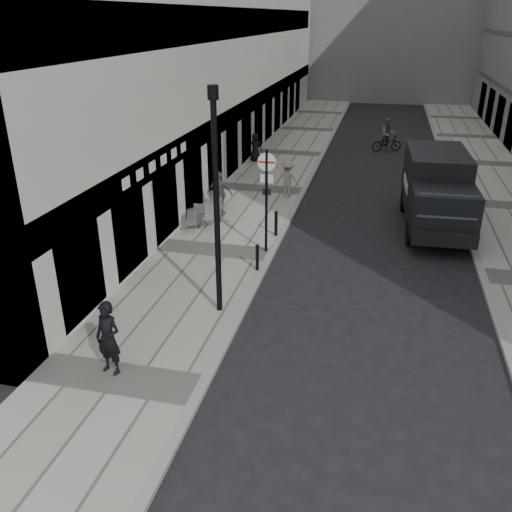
{
  "coord_description": "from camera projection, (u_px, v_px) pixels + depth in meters",
  "views": [
    {
      "loc": [
        3.46,
        -6.54,
        7.75
      ],
      "look_at": [
        0.21,
        7.33,
        1.4
      ],
      "focal_mm": 38.0,
      "sensor_mm": 36.0,
      "label": 1
    }
  ],
  "objects": [
    {
      "name": "sign_post",
      "position": [
        266.0,
        188.0,
        18.19
      ],
      "size": [
        0.62,
        0.09,
        3.61
      ],
      "rotation": [
        0.0,
        0.0,
        -0.0
      ],
      "color": "black",
      "rests_on": "sidewalk"
    },
    {
      "name": "pedestrian_b",
      "position": [
        288.0,
        178.0,
        24.65
      ],
      "size": [
        1.1,
        0.68,
        1.64
      ],
      "primitive_type": "imported",
      "rotation": [
        0.0,
        0.0,
        3.07
      ],
      "color": "gray",
      "rests_on": "sidewalk"
    },
    {
      "name": "walking_man",
      "position": [
        108.0,
        338.0,
        12.31
      ],
      "size": [
        0.75,
        0.58,
        1.81
      ],
      "primitive_type": "imported",
      "rotation": [
        0.0,
        0.0,
        -0.24
      ],
      "color": "black",
      "rests_on": "sidewalk"
    },
    {
      "name": "cyclist",
      "position": [
        387.0,
        138.0,
        33.41
      ],
      "size": [
        1.97,
        1.27,
        2.01
      ],
      "rotation": [
        0.0,
        0.0,
        0.36
      ],
      "color": "black",
      "rests_on": "ground"
    },
    {
      "name": "cafe_table_far",
      "position": [
        217.0,
        199.0,
        23.1
      ],
      "size": [
        0.69,
        1.56,
        0.89
      ],
      "color": "silver",
      "rests_on": "sidewalk"
    },
    {
      "name": "bollard_near",
      "position": [
        276.0,
        224.0,
        20.31
      ],
      "size": [
        0.12,
        0.12,
        0.91
      ],
      "primitive_type": "cylinder",
      "color": "black",
      "rests_on": "sidewalk"
    },
    {
      "name": "bollard_far",
      "position": [
        257.0,
        258.0,
        17.55
      ],
      "size": [
        0.11,
        0.11,
        0.84
      ],
      "primitive_type": "cylinder",
      "color": "black",
      "rests_on": "sidewalk"
    },
    {
      "name": "lamppost",
      "position": [
        216.0,
        194.0,
        13.96
      ],
      "size": [
        0.27,
        0.27,
        6.11
      ],
      "color": "black",
      "rests_on": "sidewalk"
    },
    {
      "name": "pedestrian_a",
      "position": [
        220.0,
        194.0,
        22.21
      ],
      "size": [
        1.09,
        0.48,
        1.85
      ],
      "primitive_type": "imported",
      "rotation": [
        0.0,
        0.0,
        3.11
      ],
      "color": "#515156",
      "rests_on": "sidewalk"
    },
    {
      "name": "far_sidewalk",
      "position": [
        506.0,
        206.0,
        23.8
      ],
      "size": [
        4.0,
        60.0,
        0.12
      ],
      "primitive_type": "cube",
      "color": "#ACA79B",
      "rests_on": "ground"
    },
    {
      "name": "ground",
      "position": [
        151.0,
        488.0,
        9.69
      ],
      "size": [
        120.0,
        120.0,
        0.0
      ],
      "primitive_type": "plane",
      "color": "black",
      "rests_on": "ground"
    },
    {
      "name": "pedestrian_c",
      "position": [
        255.0,
        147.0,
        30.68
      ],
      "size": [
        0.88,
        0.71,
        1.56
      ],
      "primitive_type": "imported",
      "rotation": [
        0.0,
        0.0,
        3.46
      ],
      "color": "black",
      "rests_on": "sidewalk"
    },
    {
      "name": "sidewalk",
      "position": [
        262.0,
        189.0,
        26.09
      ],
      "size": [
        4.0,
        60.0,
        0.12
      ],
      "primitive_type": "cube",
      "color": "#ACA79B",
      "rests_on": "ground"
    },
    {
      "name": "cafe_table_mid",
      "position": [
        214.0,
        212.0,
        21.41
      ],
      "size": [
        0.76,
        1.72,
        0.98
      ],
      "color": "silver",
      "rests_on": "sidewalk"
    },
    {
      "name": "panel_van",
      "position": [
        437.0,
        187.0,
        21.07
      ],
      "size": [
        2.5,
        6.18,
        2.87
      ],
      "rotation": [
        0.0,
        0.0,
        0.04
      ],
      "color": "black",
      "rests_on": "ground"
    },
    {
      "name": "cafe_table_near",
      "position": [
        195.0,
        217.0,
        21.08
      ],
      "size": [
        0.66,
        1.49,
        0.85
      ],
      "color": "#AFAFB1",
      "rests_on": "sidewalk"
    }
  ]
}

